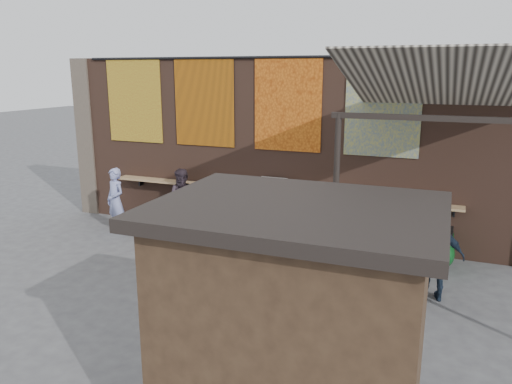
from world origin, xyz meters
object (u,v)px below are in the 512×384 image
(scooter_stool_2, at_px, (206,219))
(scooter_stool_9, at_px, (412,242))
(scooter_stool_6, at_px, (316,234))
(diner_left, at_px, (116,201))
(shelf_box, at_px, (272,184))
(scooter_stool_0, at_px, (161,215))
(scooter_stool_10, at_px, (445,249))
(scooter_stool_3, at_px, (233,221))
(scooter_stool_1, at_px, (185,215))
(market_stall, at_px, (295,341))
(scooter_stool_7, at_px, (345,236))
(scooter_stool_8, at_px, (376,241))
(shopper_tan, at_px, (369,253))
(scooter_stool_5, at_px, (286,227))
(diner_right, at_px, (184,201))
(shopper_navy, at_px, (436,257))
(scooter_stool_4, at_px, (259,226))
(shopper_grey, at_px, (397,258))

(scooter_stool_2, distance_m, scooter_stool_9, 4.55)
(scooter_stool_6, xyz_separation_m, diner_left, (-4.66, -0.56, 0.40))
(shelf_box, distance_m, scooter_stool_2, 1.77)
(scooter_stool_0, height_order, scooter_stool_10, scooter_stool_10)
(scooter_stool_3, distance_m, diner_left, 2.81)
(shelf_box, bearing_deg, diner_left, -165.76)
(scooter_stool_1, relative_size, market_stall, 0.35)
(scooter_stool_3, bearing_deg, scooter_stool_10, -0.00)
(scooter_stool_7, relative_size, diner_left, 0.53)
(scooter_stool_8, bearing_deg, scooter_stool_9, 1.83)
(scooter_stool_0, xyz_separation_m, scooter_stool_10, (6.36, 0.03, 0.02))
(shelf_box, bearing_deg, shopper_tan, -39.53)
(scooter_stool_5, distance_m, shopper_tan, 2.69)
(scooter_stool_9, relative_size, shopper_tan, 0.61)
(scooter_stool_0, xyz_separation_m, scooter_stool_5, (3.14, 0.01, 0.08))
(shopper_tan, relative_size, market_stall, 0.60)
(diner_right, distance_m, shopper_navy, 5.85)
(scooter_stool_7, distance_m, shopper_tan, 1.91)
(scooter_stool_4, xyz_separation_m, market_stall, (2.60, -5.69, 0.86))
(shopper_tan, bearing_deg, scooter_stool_9, 38.99)
(scooter_stool_2, distance_m, diner_left, 2.16)
(scooter_stool_5, relative_size, scooter_stool_10, 1.14)
(scooter_stool_1, bearing_deg, shopper_tan, -21.14)
(scooter_stool_1, bearing_deg, scooter_stool_5, -0.89)
(scooter_stool_7, bearing_deg, shopper_navy, -40.66)
(scooter_stool_3, relative_size, scooter_stool_5, 0.96)
(scooter_stool_5, xyz_separation_m, diner_right, (-2.52, 0.03, 0.33))
(diner_left, relative_size, shopper_tan, 1.05)
(scooter_stool_4, xyz_separation_m, shopper_grey, (3.16, -1.98, 0.43))
(scooter_stool_0, height_order, scooter_stool_5, scooter_stool_5)
(scooter_stool_0, height_order, scooter_stool_6, scooter_stool_6)
(scooter_stool_7, relative_size, scooter_stool_10, 1.04)
(scooter_stool_7, height_order, shopper_tan, shopper_tan)
(shelf_box, relative_size, scooter_stool_5, 0.68)
(scooter_stool_3, height_order, shopper_grey, shopper_grey)
(scooter_stool_0, distance_m, scooter_stool_1, 0.65)
(scooter_stool_6, relative_size, shopper_grey, 0.48)
(scooter_stool_4, bearing_deg, scooter_stool_5, 0.08)
(shelf_box, relative_size, scooter_stool_2, 0.74)
(scooter_stool_10, bearing_deg, scooter_stool_4, -179.71)
(scooter_stool_0, bearing_deg, diner_left, -146.76)
(shelf_box, bearing_deg, shopper_grey, -37.97)
(scooter_stool_8, bearing_deg, shopper_navy, -52.52)
(shelf_box, relative_size, shopper_grey, 0.38)
(scooter_stool_0, xyz_separation_m, scooter_stool_3, (1.88, 0.03, 0.06))
(scooter_stool_3, xyz_separation_m, scooter_stool_9, (3.88, -0.01, 0.02))
(scooter_stool_4, distance_m, scooter_stool_7, 1.92)
(scooter_stool_1, relative_size, scooter_stool_4, 1.13)
(scooter_stool_3, bearing_deg, scooter_stool_6, -0.74)
(scooter_stool_1, distance_m, scooter_stool_8, 4.41)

